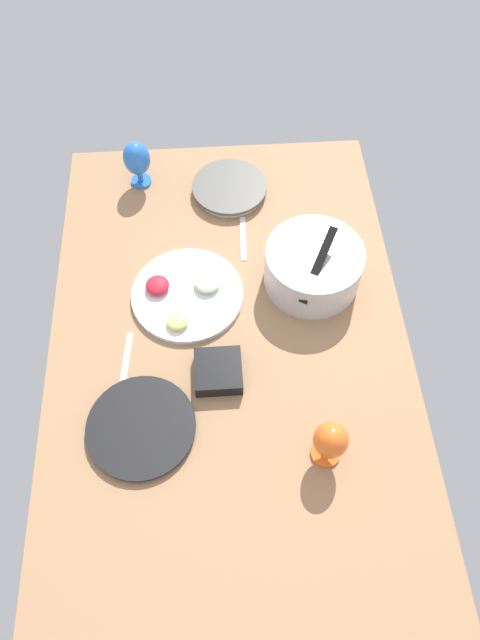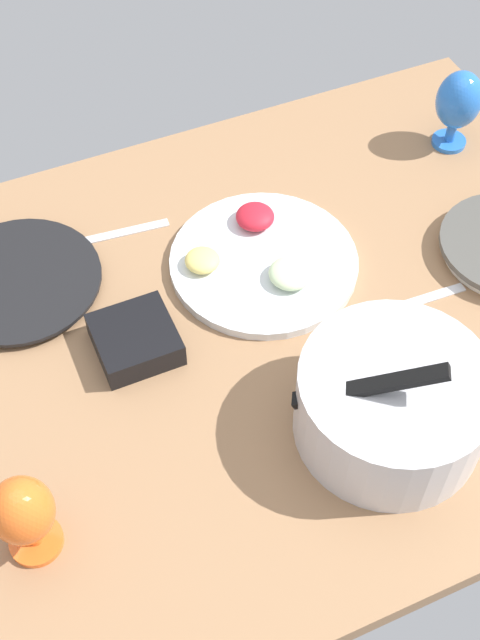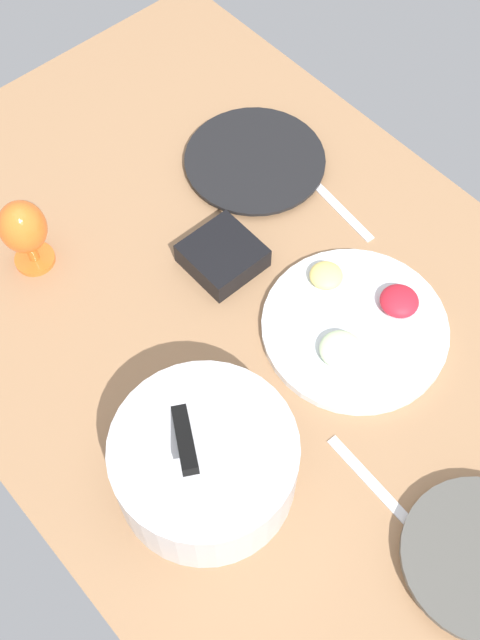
# 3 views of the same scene
# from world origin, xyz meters

# --- Properties ---
(ground_plane) EXTENTS (1.60, 1.04, 0.04)m
(ground_plane) POSITION_xyz_m (0.00, 0.00, -0.02)
(ground_plane) COLOR #99704C
(dinner_plate_right) EXTENTS (0.29, 0.29, 0.02)m
(dinner_plate_right) POSITION_xyz_m (0.26, -0.25, 0.01)
(dinner_plate_right) COLOR #4C4C51
(dinner_plate_right) RESTS_ON ground_plane
(mixing_bowl) EXTENTS (0.29, 0.29, 0.21)m
(mixing_bowl) POSITION_xyz_m (-0.19, 0.26, 0.07)
(mixing_bowl) COLOR silver
(mixing_bowl) RESTS_ON ground_plane
(fruit_platter) EXTENTS (0.34, 0.34, 0.05)m
(fruit_platter) POSITION_xyz_m (-0.15, -0.12, 0.01)
(fruit_platter) COLOR silver
(fruit_platter) RESTS_ON ground_plane
(hurricane_glass_blue) EXTENTS (0.09, 0.09, 0.17)m
(hurricane_glass_blue) POSITION_xyz_m (-0.64, -0.27, 0.10)
(hurricane_glass_blue) COLOR blue
(hurricane_glass_blue) RESTS_ON ground_plane
(hurricane_glass_orange) EXTENTS (0.09, 0.09, 0.16)m
(hurricane_glass_orange) POSITION_xyz_m (0.36, 0.23, 0.10)
(hurricane_glass_orange) COLOR orange
(hurricane_glass_orange) RESTS_ON ground_plane
(square_bowl_black) EXTENTS (0.13, 0.13, 0.05)m
(square_bowl_black) POSITION_xyz_m (0.11, -0.04, 0.03)
(square_bowl_black) COLOR black
(square_bowl_black) RESTS_ON ground_plane
(fork_by_left_plate) EXTENTS (0.18, 0.03, 0.01)m
(fork_by_left_plate) POSITION_xyz_m (-0.37, 0.07, 0.00)
(fork_by_left_plate) COLOR silver
(fork_by_left_plate) RESTS_ON ground_plane
(fork_by_right_plate) EXTENTS (0.18, 0.04, 0.01)m
(fork_by_right_plate) POSITION_xyz_m (0.05, -0.30, 0.00)
(fork_by_right_plate) COLOR silver
(fork_by_right_plate) RESTS_ON ground_plane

